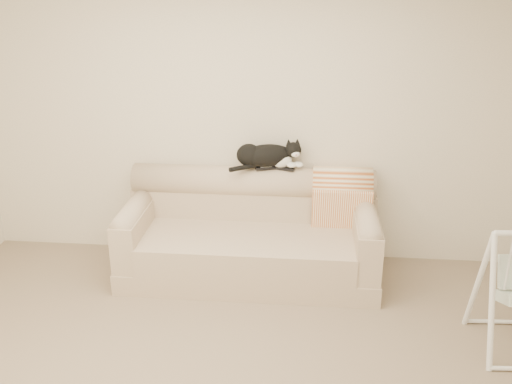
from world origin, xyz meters
TOP-DOWN VIEW (x-y plane):
  - room_shell at (0.00, 0.00)m, footprint 5.04×4.04m
  - sofa at (0.02, 1.62)m, footprint 2.20×0.93m
  - remote_a at (0.14, 1.83)m, footprint 0.19×0.10m
  - remote_b at (0.30, 1.83)m, footprint 0.18×0.09m
  - tuxedo_cat at (0.14, 1.85)m, footprint 0.64×0.39m
  - throw_blanket at (0.81, 1.84)m, footprint 0.52×0.38m

SIDE VIEW (x-z plane):
  - sofa at x=0.02m, z-range -0.10..0.80m
  - throw_blanket at x=0.81m, z-range 0.44..1.01m
  - remote_b at x=0.30m, z-range 0.90..0.92m
  - remote_a at x=0.14m, z-range 0.90..0.92m
  - tuxedo_cat at x=0.14m, z-range 0.89..1.15m
  - room_shell at x=0.00m, z-range 0.23..2.83m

